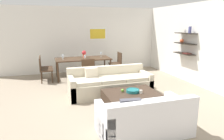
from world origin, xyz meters
The scene contains 19 objects.
ground_plane centered at (0.00, 0.00, 0.00)m, with size 18.00×18.00×0.00m, color gray.
back_wall_unit centered at (0.30, 3.53, 1.35)m, with size 8.40×0.09×2.70m.
right_wall_shelf_unit centered at (3.03, 0.60, 1.35)m, with size 0.34×8.20×2.70m.
sofa_beige centered at (-0.03, 0.34, 0.29)m, with size 2.36×0.90×0.78m.
loveseat_white centered at (-0.07, -1.99, 0.29)m, with size 1.69×0.90×0.78m.
coffee_table centered at (0.20, -0.80, 0.19)m, with size 1.30×1.06×0.38m.
decorative_bowl centered at (0.24, -0.75, 0.42)m, with size 0.32×0.32×0.08m.
candle_jar centered at (0.39, -0.88, 0.42)m, with size 0.07×0.07×0.08m, color silver.
apple_on_coffee_table centered at (0.01, -0.65, 0.42)m, with size 0.08×0.08×0.08m, color #669E2D.
dining_table centered at (-0.43, 2.43, 0.69)m, with size 2.03×0.93×0.75m.
dining_chair_left_near centered at (-1.85, 2.22, 0.50)m, with size 0.44×0.44×0.88m.
dining_chair_right_far centered at (1.00, 2.64, 0.50)m, with size 0.44×0.44×0.88m.
dining_chair_foot centered at (-0.43, 1.56, 0.50)m, with size 0.44×0.44×0.88m.
dining_chair_left_far centered at (-1.85, 2.64, 0.50)m, with size 0.44×0.44×0.88m.
wine_glass_left_far centered at (-1.16, 2.54, 0.86)m, with size 0.08×0.08×0.16m.
wine_glass_foot centered at (-0.43, 2.02, 0.88)m, with size 0.08×0.08×0.18m.
wine_glass_left_near centered at (-1.16, 2.31, 0.86)m, with size 0.08×0.08×0.16m.
wine_glass_right_far centered at (0.31, 2.54, 0.89)m, with size 0.08×0.08×0.19m.
centerpiece_vase centered at (-0.37, 2.48, 0.92)m, with size 0.16×0.16×0.28m.
Camera 1 is at (-1.71, -5.15, 2.04)m, focal length 32.86 mm.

